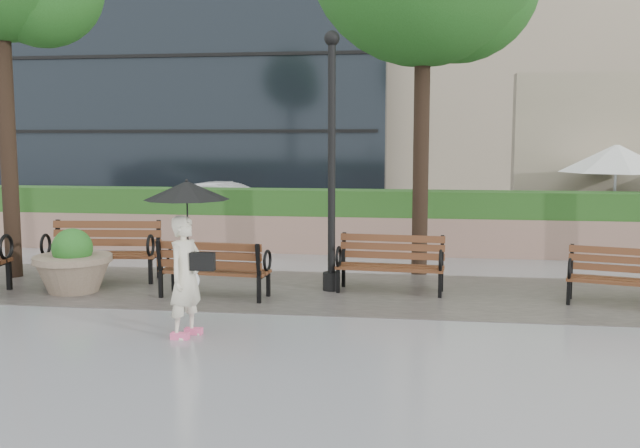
# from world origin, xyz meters

# --- Properties ---
(ground) EXTENTS (100.00, 100.00, 0.00)m
(ground) POSITION_xyz_m (0.00, 0.00, 0.00)
(ground) COLOR gray
(ground) RESTS_ON ground
(cobble_strip) EXTENTS (28.00, 3.20, 0.01)m
(cobble_strip) POSITION_xyz_m (0.00, 3.00, 0.01)
(cobble_strip) COLOR #383330
(cobble_strip) RESTS_ON ground
(hedge_wall) EXTENTS (24.00, 0.80, 1.35)m
(hedge_wall) POSITION_xyz_m (0.00, 7.00, 0.66)
(hedge_wall) COLOR #926B5E
(hedge_wall) RESTS_ON ground
(asphalt_street) EXTENTS (40.00, 7.00, 0.00)m
(asphalt_street) POSITION_xyz_m (0.00, 11.00, 0.00)
(asphalt_street) COLOR black
(asphalt_street) RESTS_ON ground
(bench_1) EXTENTS (1.96, 0.94, 1.01)m
(bench_1) POSITION_xyz_m (-3.12, 3.33, 0.30)
(bench_1) COLOR #572E19
(bench_1) RESTS_ON ground
(bench_2) EXTENTS (1.72, 0.81, 0.89)m
(bench_2) POSITION_xyz_m (-0.85, 2.32, 0.27)
(bench_2) COLOR #572E19
(bench_2) RESTS_ON ground
(bench_3) EXTENTS (1.73, 0.80, 0.90)m
(bench_3) POSITION_xyz_m (1.81, 3.08, 0.27)
(bench_3) COLOR #572E19
(bench_3) RESTS_ON ground
(bench_4) EXTENTS (1.67, 1.00, 0.84)m
(bench_4) POSITION_xyz_m (5.22, 2.59, 0.25)
(bench_4) COLOR #572E19
(bench_4) RESTS_ON ground
(planter_left) EXTENTS (1.23, 1.23, 1.03)m
(planter_left) POSITION_xyz_m (-3.19, 2.39, 0.40)
(planter_left) COLOR #7F6B56
(planter_left) RESTS_ON ground
(lamppost) EXTENTS (0.28, 0.28, 4.10)m
(lamppost) POSITION_xyz_m (0.87, 3.09, 1.81)
(lamppost) COLOR black
(lamppost) RESTS_ON ground
(patio_umb_white) EXTENTS (2.50, 2.50, 2.30)m
(patio_umb_white) POSITION_xyz_m (6.55, 8.50, 1.99)
(patio_umb_white) COLOR black
(patio_umb_white) RESTS_ON ground
(car_right) EXTENTS (3.96, 1.72, 1.27)m
(car_right) POSITION_xyz_m (-2.86, 10.30, 0.63)
(car_right) COLOR white
(car_right) RESTS_ON ground
(pedestrian) EXTENTS (1.05, 1.05, 1.92)m
(pedestrian) POSITION_xyz_m (-0.56, 0.20, 1.17)
(pedestrian) COLOR beige
(pedestrian) RESTS_ON ground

